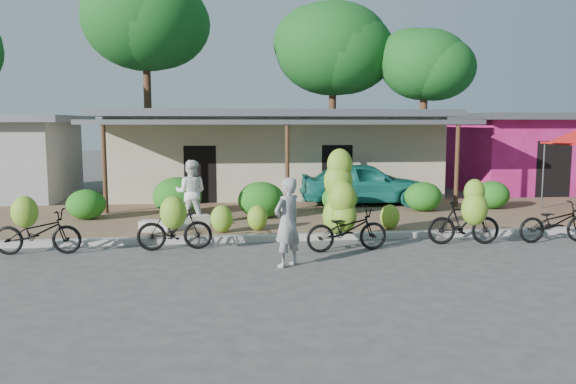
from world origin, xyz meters
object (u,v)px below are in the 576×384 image
object	(u,v)px
tree_center_right	(329,47)
bike_center	(343,210)
bike_right	(467,218)
teal_van	(363,183)
sack_far	(155,226)
tree_near_right	(420,63)
bike_far_left	(36,230)
tree_far_center	(141,19)
vendor	(287,222)
bystander	(191,192)
bike_left	(174,225)
sack_near	(193,221)
bike_far_right	(555,222)

from	to	relation	value
tree_center_right	bike_center	xyz separation A→B (m)	(-2.63, -15.65, -5.73)
bike_right	teal_van	xyz separation A→B (m)	(-0.91, 6.11, 0.17)
bike_center	sack_far	distance (m)	4.90
tree_near_right	bike_far_left	size ratio (longest dim) A/B	3.84
tree_far_center	sack_far	distance (m)	15.27
vendor	sack_far	bearing A→B (deg)	-87.34
tree_far_center	bystander	bearing A→B (deg)	-77.18
bike_right	teal_van	world-z (taller)	bike_right
bike_left	vendor	xyz separation A→B (m)	(2.36, -1.63, 0.30)
bike_far_left	sack_far	world-z (taller)	bike_far_left
bike_left	tree_center_right	bearing A→B (deg)	-25.78
tree_center_right	sack_far	xyz separation A→B (m)	(-7.08, -13.69, -6.36)
tree_near_right	bike_left	xyz separation A→B (m)	(-10.44, -13.48, -5.10)
tree_center_right	teal_van	distance (m)	11.23
tree_far_center	tree_center_right	size ratio (longest dim) A/B	1.13
tree_center_right	sack_near	distance (m)	15.84
tree_near_right	teal_van	size ratio (longest dim) A/B	1.72
tree_far_center	sack_far	size ratio (longest dim) A/B	13.25
tree_near_right	sack_near	distance (m)	16.02
bike_center	teal_van	xyz separation A→B (m)	(2.03, 6.04, -0.05)
sack_near	sack_far	bearing A→B (deg)	-148.84
tree_center_right	bike_left	xyz separation A→B (m)	(-6.44, -15.48, -6.03)
bike_left	bike_far_right	distance (m)	9.06
bike_far_left	bike_right	bearing A→B (deg)	-89.39
tree_far_center	bike_far_right	distance (m)	20.36
bike_far_left	bystander	bearing A→B (deg)	-47.53
tree_far_center	sack_near	bearing A→B (deg)	-77.32
bike_center	bystander	bearing A→B (deg)	44.28
tree_center_right	bike_center	world-z (taller)	tree_center_right
bystander	sack_far	bearing A→B (deg)	55.32
bike_center	sack_near	size ratio (longest dim) A/B	2.69
vendor	bystander	distance (m)	4.84
sack_far	vendor	distance (m)	4.59
vendor	tree_far_center	bearing A→B (deg)	-112.03
tree_near_right	bike_right	size ratio (longest dim) A/B	4.17
bike_far_right	bystander	bearing A→B (deg)	70.94
tree_center_right	sack_far	bearing A→B (deg)	-117.34
tree_center_right	bike_right	distance (m)	16.82
tree_far_center	bystander	world-z (taller)	tree_far_center
tree_near_right	bike_far_left	bearing A→B (deg)	-134.82
tree_near_right	bike_right	xyz separation A→B (m)	(-3.70, -13.73, -5.02)
bike_far_left	teal_van	distance (m)	10.59
bike_left	sack_far	distance (m)	1.93
bike_center	sack_far	size ratio (longest dim) A/B	3.05
bike_far_left	bike_far_right	distance (m)	12.02
tree_far_center	bike_right	world-z (taller)	tree_far_center
sack_near	sack_far	distance (m)	1.08
bike_far_right	sack_far	bearing A→B (deg)	77.62
bike_left	vendor	distance (m)	2.88
bike_far_right	teal_van	bearing A→B (deg)	27.02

